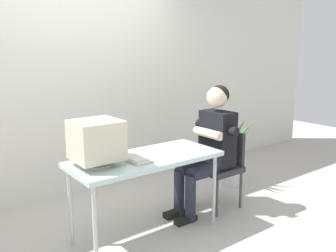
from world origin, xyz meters
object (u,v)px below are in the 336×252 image
(crt_monitor, at_px, (97,141))
(keyboard, at_px, (132,157))
(desk, at_px, (146,163))
(potted_plant, at_px, (230,152))
(person_seated, at_px, (210,143))
(office_chair, at_px, (222,163))

(crt_monitor, relative_size, keyboard, 0.91)
(crt_monitor, xyz_separation_m, keyboard, (0.32, -0.02, -0.19))
(crt_monitor, bearing_deg, keyboard, -4.50)
(desk, bearing_deg, potted_plant, 14.79)
(desk, height_order, person_seated, person_seated)
(person_seated, bearing_deg, office_chair, -0.00)
(crt_monitor, bearing_deg, potted_plant, 10.41)
(desk, bearing_deg, keyboard, 173.56)
(desk, relative_size, office_chair, 1.67)
(desk, distance_m, office_chair, 1.04)
(desk, xyz_separation_m, office_chair, (1.02, 0.04, -0.21))
(desk, relative_size, crt_monitor, 3.51)
(desk, xyz_separation_m, keyboard, (-0.14, 0.02, 0.07))
(crt_monitor, xyz_separation_m, person_seated, (1.29, -0.00, -0.23))
(office_chair, height_order, potted_plant, potted_plant)
(desk, bearing_deg, person_seated, 2.76)
(crt_monitor, distance_m, keyboard, 0.37)
(crt_monitor, distance_m, person_seated, 1.31)
(crt_monitor, relative_size, office_chair, 0.48)
(office_chair, relative_size, person_seated, 0.62)
(keyboard, relative_size, person_seated, 0.32)
(person_seated, relative_size, potted_plant, 1.55)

